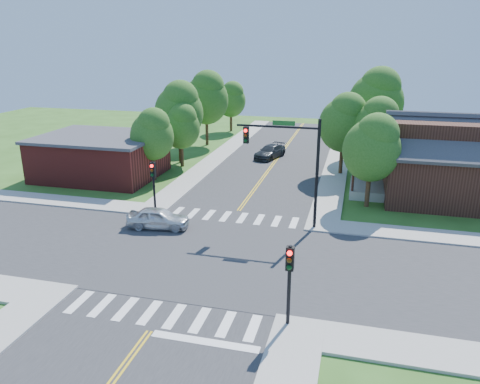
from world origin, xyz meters
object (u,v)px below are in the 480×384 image
(house_ne, at_px, (455,157))
(signal_pole_se, at_px, (289,271))
(car_dgrey, at_px, (270,152))
(car_silver, at_px, (158,218))
(signal_pole_nw, at_px, (153,178))
(signal_mast_ne, at_px, (291,155))

(house_ne, bearing_deg, signal_pole_se, -115.58)
(car_dgrey, bearing_deg, signal_pole_se, -59.54)
(car_silver, bearing_deg, signal_pole_nw, 21.31)
(signal_mast_ne, distance_m, signal_pole_nw, 9.76)
(signal_pole_se, height_order, car_silver, signal_pole_se)
(signal_pole_nw, height_order, car_dgrey, signal_pole_nw)
(house_ne, bearing_deg, signal_pole_nw, -157.31)
(signal_pole_nw, bearing_deg, car_dgrey, 74.94)
(signal_mast_ne, height_order, signal_pole_se, signal_mast_ne)
(house_ne, distance_m, car_dgrey, 18.58)
(signal_pole_nw, relative_size, car_dgrey, 0.78)
(house_ne, xyz_separation_m, car_dgrey, (-15.89, 9.25, -2.67))
(signal_mast_ne, height_order, car_silver, signal_mast_ne)
(signal_pole_se, relative_size, house_ne, 0.29)
(signal_mast_ne, xyz_separation_m, car_dgrey, (-4.69, 17.90, -4.20))
(house_ne, xyz_separation_m, car_silver, (-19.38, -11.09, -2.64))
(signal_pole_nw, distance_m, car_silver, 3.40)
(signal_pole_nw, height_order, house_ne, house_ne)
(car_silver, bearing_deg, signal_mast_ne, -80.77)
(car_silver, bearing_deg, car_dgrey, -17.12)
(signal_pole_nw, xyz_separation_m, house_ne, (20.71, 8.66, 0.67))
(signal_pole_se, xyz_separation_m, car_dgrey, (-6.38, 29.11, -2.01))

